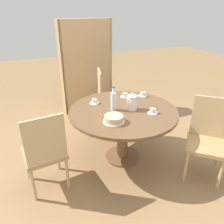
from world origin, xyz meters
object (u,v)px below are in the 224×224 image
Objects in this scene: cup_c at (94,102)px; cup_d at (153,111)px; chair_c at (207,138)px; water_bottle at (114,101)px; coffee_pot at (132,102)px; cake_main at (114,119)px; chair_b at (45,151)px; cup_b at (125,95)px; cup_a at (143,94)px; chair_a at (108,97)px; bookshelf at (86,69)px.

cup_d is at bearing -45.81° from cup_c.
water_bottle is (-0.88, 0.67, 0.35)m from chair_c.
coffee_pot is 0.93× the size of cake_main.
cup_b is at bearing -161.59° from chair_b.
cup_a is at bearing -1.89° from cup_c.
water_bottle is at bearing 66.74° from cake_main.
chair_c is 0.69m from cup_d.
chair_b is at bearing -146.10° from cup_c.
coffee_pot is 0.22m from water_bottle.
chair_a is 0.56× the size of bookshelf.
cup_b is at bearing 45.91° from water_bottle.
chair_c is at bearing -41.48° from coffee_pot.
chair_a reaches higher than cup_c.
cake_main is (-0.30, -1.94, -0.04)m from bookshelf.
chair_a is at bearing 55.45° from cup_c.
cup_c is at bearing -174.59° from cup_b.
chair_c is 7.65× the size of cup_a.
coffee_pot is (0.03, -1.73, 0.02)m from bookshelf.
chair_b is 7.65× the size of cup_b.
chair_b is 1.00× the size of chair_c.
water_bottle is at bearing -173.95° from chair_c.
chair_a reaches higher than cake_main.
cup_a is 1.00× the size of cup_b.
bookshelf is at bearing 76.69° from cup_c.
chair_a reaches higher than coffee_pot.
bookshelf is at bearing 150.28° from chair_c.
water_bottle reaches higher than chair_c.
chair_a is 0.66m from cup_b.
coffee_pot is 0.39m from cake_main.
coffee_pot is at bearing -136.68° from cup_a.
cup_c is at bearing 92.40° from cake_main.
cup_a is (0.26, -0.68, 0.25)m from chair_a.
chair_c reaches higher than cake_main.
bookshelf is at bearing 81.17° from cake_main.
coffee_pot is (-0.67, 0.60, 0.32)m from chair_c.
water_bottle is at bearing 159.17° from coffee_pot.
water_bottle is 1.25× the size of cake_main.
cup_a is 1.00× the size of cup_d.
chair_b is 3.95× the size of cake_main.
coffee_pot is at bearing 133.37° from cup_d.
bookshelf is (-0.13, 0.72, 0.31)m from chair_a.
cup_c is 1.00× the size of cup_d.
cup_b is 1.00× the size of cup_c.
bookshelf reaches higher than cup_b.
cake_main is at bearing -125.59° from cup_b.
chair_c is at bearing -71.13° from cup_a.
chair_b is at bearing -166.65° from water_bottle.
bookshelf reaches higher than cup_a.
chair_a reaches higher than cup_b.
bookshelf reaches higher than coffee_pot.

